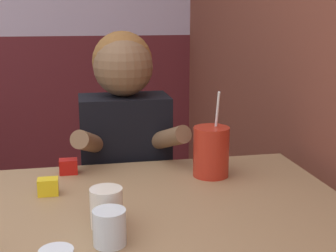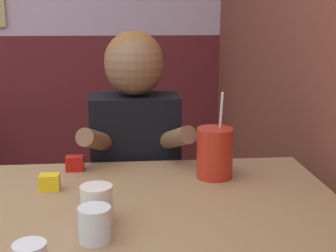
% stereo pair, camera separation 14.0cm
% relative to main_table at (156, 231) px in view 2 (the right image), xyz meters
% --- Properties ---
extents(main_table, '(1.09, 0.90, 0.73)m').
position_rel_main_table_xyz_m(main_table, '(0.00, 0.00, 0.00)').
color(main_table, '#93704C').
rests_on(main_table, ground_plane).
extents(person_seated, '(0.42, 0.42, 1.19)m').
position_rel_main_table_xyz_m(person_seated, '(-0.04, 0.59, -0.02)').
color(person_seated, black).
rests_on(person_seated, ground_plane).
extents(cocktail_pitcher, '(0.12, 0.12, 0.28)m').
position_rel_main_table_xyz_m(cocktail_pitcher, '(0.21, 0.26, 0.14)').
color(cocktail_pitcher, '#B22819').
rests_on(cocktail_pitcher, main_table).
extents(glass_far_side, '(0.08, 0.08, 0.10)m').
position_rel_main_table_xyz_m(glass_far_side, '(-0.15, -0.06, 0.11)').
color(glass_far_side, silver).
rests_on(glass_far_side, main_table).
extents(glass_by_brick, '(0.08, 0.08, 0.09)m').
position_rel_main_table_xyz_m(glass_by_brick, '(-0.15, -0.15, 0.10)').
color(glass_by_brick, silver).
rests_on(glass_by_brick, main_table).
extents(condiment_ketchup, '(0.06, 0.04, 0.05)m').
position_rel_main_table_xyz_m(condiment_ketchup, '(-0.25, 0.37, 0.08)').
color(condiment_ketchup, '#B7140F').
rests_on(condiment_ketchup, main_table).
extents(condiment_mustard, '(0.06, 0.04, 0.05)m').
position_rel_main_table_xyz_m(condiment_mustard, '(-0.31, 0.19, 0.08)').
color(condiment_mustard, yellow).
rests_on(condiment_mustard, main_table).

